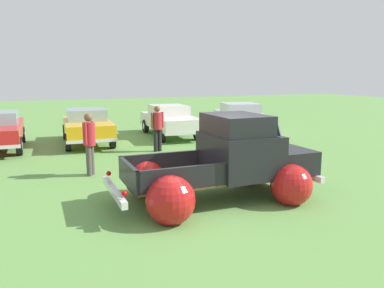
{
  "coord_description": "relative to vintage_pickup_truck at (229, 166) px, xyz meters",
  "views": [
    {
      "loc": [
        -3.75,
        -7.34,
        2.76
      ],
      "look_at": [
        0.0,
        1.21,
        1.08
      ],
      "focal_mm": 35.37,
      "sensor_mm": 36.0,
      "label": 1
    }
  ],
  "objects": [
    {
      "name": "spectator_1",
      "position": [
        0.25,
        5.85,
        0.21
      ],
      "size": [
        0.54,
        0.4,
        1.7
      ],
      "rotation": [
        0.0,
        0.0,
        4.9
      ],
      "color": "black",
      "rests_on": "ground"
    },
    {
      "name": "ground_plane",
      "position": [
        -0.39,
        0.01,
        -0.76
      ],
      "size": [
        80.0,
        80.0,
        0.0
      ],
      "primitive_type": "plane",
      "color": "#609347"
    },
    {
      "name": "show_car_3",
      "position": [
        5.65,
        8.94,
        0.03
      ],
      "size": [
        3.06,
        4.78,
        1.43
      ],
      "rotation": [
        0.0,
        0.0,
        -1.85
      ],
      "color": "black",
      "rests_on": "ground"
    },
    {
      "name": "show_car_1",
      "position": [
        -1.9,
        8.61,
        0.02
      ],
      "size": [
        2.08,
        4.46,
        1.43
      ],
      "rotation": [
        0.0,
        0.0,
        -1.63
      ],
      "color": "black",
      "rests_on": "ground"
    },
    {
      "name": "vintage_pickup_truck",
      "position": [
        0.0,
        0.0,
        0.0
      ],
      "size": [
        4.66,
        2.84,
        1.96
      ],
      "rotation": [
        0.0,
        0.0,
        -0.02
      ],
      "color": "black",
      "rests_on": "ground"
    },
    {
      "name": "spectator_0",
      "position": [
        -2.6,
        3.32,
        0.25
      ],
      "size": [
        0.47,
        0.49,
        1.76
      ],
      "rotation": [
        0.0,
        0.0,
        2.53
      ],
      "color": "#4C4742",
      "rests_on": "ground"
    },
    {
      "name": "show_car_2",
      "position": [
        1.93,
        9.11,
        0.03
      ],
      "size": [
        2.07,
        4.69,
        1.43
      ],
      "rotation": [
        0.0,
        0.0,
        -1.63
      ],
      "color": "black",
      "rests_on": "ground"
    }
  ]
}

